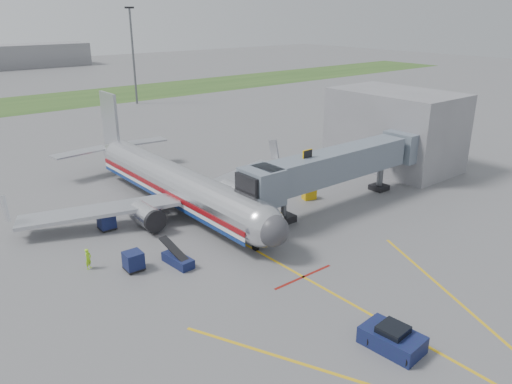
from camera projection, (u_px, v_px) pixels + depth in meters
ground at (270, 258)px, 42.16m from camera, size 400.00×400.00×0.00m
grass_strip at (0, 107)px, 107.77m from camera, size 300.00×25.00×0.01m
apron_markings at (336, 295)px, 36.76m from camera, size 21.52×50.00×0.01m
airliner at (176, 183)px, 52.37m from camera, size 32.10×35.67×10.25m
jet_bridge at (333, 166)px, 51.88m from camera, size 25.30×4.00×6.90m
terminal at (394, 129)px, 65.48m from camera, size 10.00×16.00×10.00m
light_mast_right at (133, 54)px, 107.92m from camera, size 2.00×0.44×20.40m
pushback_tug at (392, 339)px, 30.82m from camera, size 2.58×3.90×1.55m
baggage_cart_a at (107, 221)px, 47.48m from camera, size 1.53×1.53×1.59m
baggage_cart_b at (133, 261)px, 40.04m from camera, size 1.50×1.50×1.57m
baggage_cart_c at (151, 205)px, 51.31m from camera, size 1.78×1.78×1.67m
belt_loader at (178, 259)px, 41.04m from camera, size 1.45×3.77×1.81m
ground_power_cart at (309, 194)px, 55.21m from camera, size 1.62×1.28×1.14m
ramp_worker at (88, 259)px, 40.23m from camera, size 0.77×0.72×1.76m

